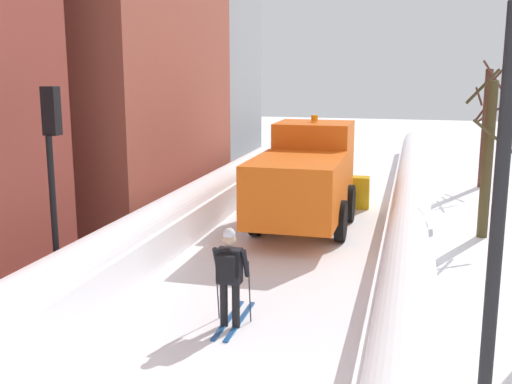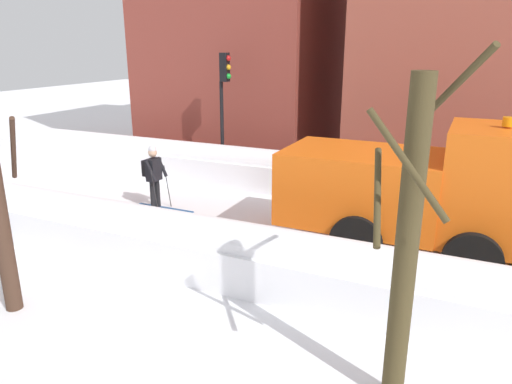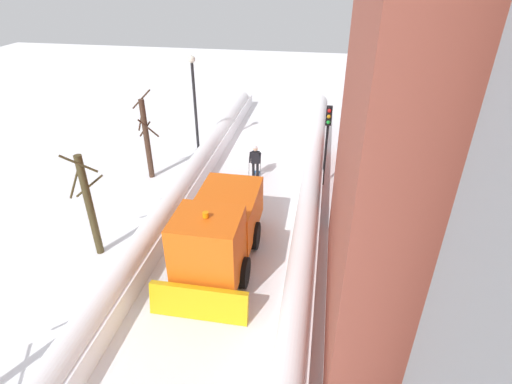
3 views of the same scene
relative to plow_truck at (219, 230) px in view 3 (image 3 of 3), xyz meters
The scene contains 10 objects.
ground_plane 1.88m from the plow_truck, 94.42° to the right, with size 80.00×80.00×0.00m, color white.
snowbank_left 3.38m from the plow_truck, 159.13° to the right, with size 1.10×36.00×1.31m.
snowbank_right 3.23m from the plow_truck, 22.05° to the right, with size 1.10×36.00×1.27m.
building_brick_near 12.63m from the plow_truck, 135.57° to the right, with size 7.33×6.82×13.89m.
plow_truck is the anchor object (origin of this frame).
skier 7.10m from the plow_truck, 90.72° to the right, with size 0.62×1.80×1.81m.
traffic_light_pole 7.79m from the plow_truck, 118.27° to the right, with size 0.28×0.42×4.17m.
street_lamp 10.65m from the plow_truck, 68.37° to the right, with size 0.40×0.40×5.58m.
bare_tree_near 8.17m from the plow_truck, 49.08° to the right, with size 1.18×1.21×4.57m.
bare_tree_mid 4.87m from the plow_truck, ahead, with size 1.30×1.22×4.49m.
Camera 3 is at (-3.33, 22.75, 9.97)m, focal length 28.29 mm.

